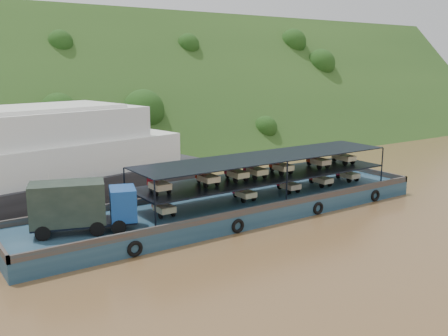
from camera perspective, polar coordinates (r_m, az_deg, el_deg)
ground at (r=42.39m, az=4.54°, el=-4.61°), size 160.00×160.00×0.00m
hillside at (r=73.26m, az=-13.38°, el=2.09°), size 140.00×39.60×39.60m
cargo_barge at (r=39.16m, az=-0.18°, el=-4.22°), size 35.00×7.18×4.57m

